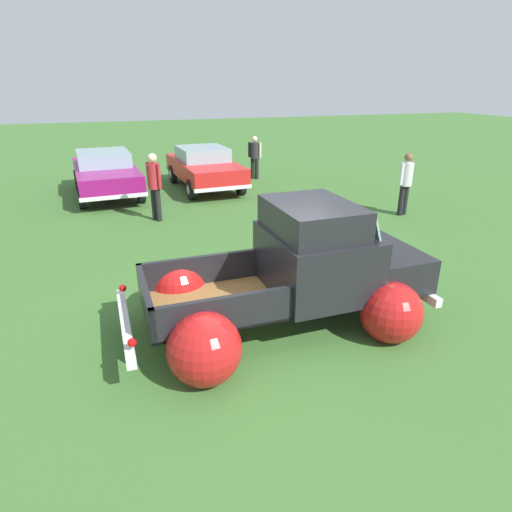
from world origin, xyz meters
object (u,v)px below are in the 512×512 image
(show_car_1, at_px, (204,166))
(spectator_1, at_px, (154,183))
(show_car_0, at_px, (105,172))
(spectator_0, at_px, (406,180))
(spectator_2, at_px, (255,155))
(vintage_pickup_truck, at_px, (300,277))
(lane_cone_0, at_px, (376,253))

(show_car_1, height_order, spectator_1, spectator_1)
(show_car_0, relative_size, spectator_0, 2.69)
(show_car_1, xyz_separation_m, spectator_2, (2.22, 0.98, 0.14))
(vintage_pickup_truck, xyz_separation_m, spectator_2, (2.87, 10.59, 0.17))
(spectator_0, relative_size, spectator_1, 0.96)
(show_car_1, distance_m, lane_cone_0, 8.34)
(vintage_pickup_truck, xyz_separation_m, spectator_0, (5.26, 4.50, 0.24))
(vintage_pickup_truck, xyz_separation_m, spectator_1, (-1.45, 6.22, 0.29))
(vintage_pickup_truck, height_order, show_car_1, vintage_pickup_truck)
(show_car_1, distance_m, spectator_0, 6.89)
(vintage_pickup_truck, height_order, show_car_0, vintage_pickup_truck)
(vintage_pickup_truck, distance_m, spectator_0, 6.93)
(show_car_0, height_order, spectator_1, spectator_1)
(spectator_0, relative_size, spectator_2, 1.07)
(vintage_pickup_truck, xyz_separation_m, lane_cone_0, (2.37, 1.47, -0.45))
(show_car_0, relative_size, spectator_2, 2.88)
(spectator_1, distance_m, spectator_2, 6.14)
(show_car_0, bearing_deg, spectator_2, 94.71)
(show_car_1, distance_m, spectator_2, 2.43)
(spectator_1, bearing_deg, spectator_0, -47.65)
(vintage_pickup_truck, height_order, spectator_1, vintage_pickup_truck)
(show_car_0, bearing_deg, vintage_pickup_truck, 11.11)
(vintage_pickup_truck, bearing_deg, show_car_0, 104.45)
(show_car_1, height_order, lane_cone_0, show_car_1)
(vintage_pickup_truck, relative_size, show_car_0, 0.99)
(lane_cone_0, bearing_deg, spectator_1, 128.80)
(show_car_1, relative_size, lane_cone_0, 7.01)
(show_car_0, distance_m, spectator_2, 5.61)
(spectator_0, bearing_deg, spectator_1, -119.52)
(spectator_0, relative_size, lane_cone_0, 2.76)
(show_car_0, distance_m, spectator_1, 3.71)
(show_car_0, bearing_deg, spectator_1, 14.95)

